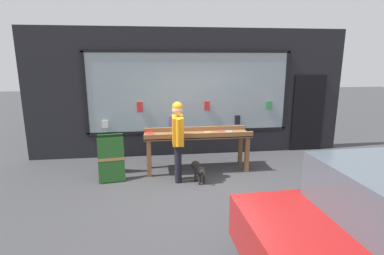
# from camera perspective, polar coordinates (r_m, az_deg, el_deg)

# --- Properties ---
(ground_plane) EXTENTS (40.00, 40.00, 0.00)m
(ground_plane) POSITION_cam_1_polar(r_m,az_deg,el_deg) (6.07, 2.53, -11.70)
(ground_plane) COLOR #38383A
(shopfront_facade) EXTENTS (8.34, 0.29, 3.30)m
(shopfront_facade) POSITION_cam_1_polar(r_m,az_deg,el_deg) (7.94, -0.05, 6.55)
(shopfront_facade) COLOR black
(shopfront_facade) RESTS_ON ground_plane
(display_table_main) EXTENTS (2.41, 0.68, 0.96)m
(display_table_main) POSITION_cam_1_polar(r_m,az_deg,el_deg) (6.83, 1.04, -1.99)
(display_table_main) COLOR brown
(display_table_main) RESTS_ON ground_plane
(person_browsing) EXTENTS (0.23, 0.67, 1.69)m
(person_browsing) POSITION_cam_1_polar(r_m,az_deg,el_deg) (6.15, -2.74, -1.53)
(person_browsing) COLOR black
(person_browsing) RESTS_ON ground_plane
(small_dog) EXTENTS (0.30, 0.51, 0.42)m
(small_dog) POSITION_cam_1_polar(r_m,az_deg,el_deg) (6.30, 1.30, -7.94)
(small_dog) COLOR black
(small_dog) RESTS_ON ground_plane
(sandwich_board_sign) EXTENTS (0.65, 0.83, 0.92)m
(sandwich_board_sign) POSITION_cam_1_polar(r_m,az_deg,el_deg) (6.76, -15.13, -5.25)
(sandwich_board_sign) COLOR #193F19
(sandwich_board_sign) RESTS_ON ground_plane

